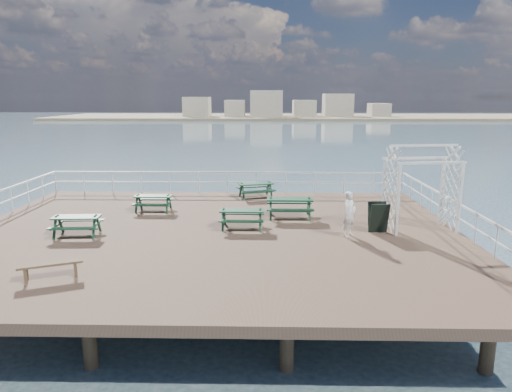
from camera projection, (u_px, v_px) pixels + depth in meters
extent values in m
cube|color=brown|center=(212.00, 235.00, 16.62)|extent=(18.00, 14.00, 0.30)
plane|color=#38505E|center=(250.00, 153.00, 56.09)|extent=(300.00, 300.00, 0.00)
cube|color=tan|center=(306.00, 117.00, 148.48)|extent=(160.00, 40.00, 0.80)
cube|color=beige|center=(198.00, 106.00, 145.59)|extent=(8.00, 8.00, 6.00)
cube|color=beige|center=(235.00, 108.00, 145.43)|extent=(6.00, 8.00, 5.00)
cube|color=beige|center=(266.00, 103.00, 144.90)|extent=(10.00, 8.00, 8.00)
cube|color=beige|center=(304.00, 108.00, 144.96)|extent=(7.00, 8.00, 5.00)
cube|color=beige|center=(339.00, 105.00, 144.50)|extent=(9.00, 8.00, 7.00)
cube|color=beige|center=(380.00, 110.00, 144.54)|extent=(6.00, 8.00, 4.00)
cylinder|color=brown|center=(488.00, 349.00, 11.34)|extent=(0.36, 0.36, 2.10)
cylinder|color=brown|center=(74.00, 224.00, 22.41)|extent=(0.36, 0.36, 2.10)
cylinder|color=brown|center=(380.00, 226.00, 22.09)|extent=(0.36, 0.36, 2.10)
cube|color=silver|center=(227.00, 172.00, 23.06)|extent=(17.70, 0.07, 0.07)
cube|color=silver|center=(228.00, 182.00, 23.16)|extent=(17.70, 0.05, 0.05)
cylinder|color=silver|center=(55.00, 181.00, 23.36)|extent=(0.05, 0.05, 1.10)
cube|color=silver|center=(460.00, 205.00, 16.17)|extent=(0.07, 13.70, 0.07)
cube|color=silver|center=(459.00, 218.00, 16.28)|extent=(0.05, 13.70, 0.05)
cube|color=#153B23|center=(153.00, 196.00, 19.47)|extent=(1.58, 0.63, 0.05)
cube|color=#153B23|center=(156.00, 199.00, 20.04)|extent=(1.57, 0.24, 0.04)
cube|color=#153B23|center=(150.00, 205.00, 19.02)|extent=(1.57, 0.24, 0.04)
cube|color=#153B23|center=(138.00, 202.00, 19.55)|extent=(0.09, 1.26, 0.05)
cube|color=#153B23|center=(168.00, 202.00, 19.51)|extent=(0.09, 1.26, 0.05)
cube|color=#153B23|center=(140.00, 202.00, 19.82)|extent=(0.08, 0.45, 0.76)
cube|color=#153B23|center=(137.00, 204.00, 19.31)|extent=(0.08, 0.45, 0.76)
cube|color=#153B23|center=(170.00, 202.00, 19.77)|extent=(0.08, 0.45, 0.76)
cube|color=#153B23|center=(167.00, 205.00, 19.26)|extent=(0.08, 0.45, 0.76)
cube|color=#153B23|center=(154.00, 206.00, 19.57)|extent=(1.40, 0.09, 0.05)
cube|color=#153B23|center=(256.00, 184.00, 22.07)|extent=(1.77, 1.09, 0.06)
cube|color=#153B23|center=(253.00, 187.00, 22.65)|extent=(1.65, 0.69, 0.05)
cube|color=#153B23|center=(259.00, 191.00, 21.61)|extent=(1.65, 0.69, 0.05)
cube|color=#153B23|center=(242.00, 190.00, 21.96)|extent=(0.45, 1.30, 0.06)
cube|color=#153B23|center=(269.00, 189.00, 22.31)|extent=(0.45, 1.30, 0.06)
cube|color=#153B23|center=(241.00, 190.00, 22.23)|extent=(0.21, 0.48, 0.81)
cube|color=#153B23|center=(243.00, 192.00, 21.71)|extent=(0.21, 0.48, 0.81)
cube|color=#153B23|center=(268.00, 188.00, 22.58)|extent=(0.21, 0.48, 0.81)
cube|color=#153B23|center=(271.00, 191.00, 22.06)|extent=(0.21, 0.48, 0.81)
cube|color=#153B23|center=(256.00, 193.00, 22.17)|extent=(1.43, 0.49, 0.06)
cube|color=#153B23|center=(242.00, 210.00, 16.89)|extent=(1.64, 0.66, 0.05)
cube|color=#153B23|center=(243.00, 214.00, 17.48)|extent=(1.64, 0.25, 0.05)
cube|color=#153B23|center=(241.00, 221.00, 16.41)|extent=(1.64, 0.25, 0.05)
cube|color=#153B23|center=(224.00, 218.00, 16.97)|extent=(0.09, 1.32, 0.05)
cube|color=#153B23|center=(260.00, 218.00, 16.93)|extent=(0.09, 1.32, 0.05)
cube|color=#153B23|center=(225.00, 217.00, 17.25)|extent=(0.08, 0.47, 0.80)
cube|color=#153B23|center=(223.00, 221.00, 16.72)|extent=(0.08, 0.47, 0.80)
cube|color=#153B23|center=(260.00, 217.00, 17.20)|extent=(0.08, 0.47, 0.80)
cube|color=#153B23|center=(260.00, 221.00, 16.67)|extent=(0.08, 0.47, 0.80)
cube|color=#153B23|center=(242.00, 222.00, 16.98)|extent=(1.45, 0.09, 0.05)
cube|color=#153B23|center=(76.00, 217.00, 16.00)|extent=(1.64, 0.72, 0.05)
cube|color=#153B23|center=(82.00, 220.00, 16.58)|extent=(1.62, 0.32, 0.04)
cube|color=#153B23|center=(71.00, 228.00, 15.53)|extent=(1.62, 0.32, 0.04)
cube|color=#153B23|center=(58.00, 225.00, 16.04)|extent=(0.15, 1.30, 0.05)
cube|color=#153B23|center=(96.00, 224.00, 16.09)|extent=(0.15, 1.30, 0.05)
cube|color=#153B23|center=(61.00, 224.00, 16.31)|extent=(0.10, 0.47, 0.78)
cube|color=#153B23|center=(55.00, 228.00, 15.78)|extent=(0.10, 0.47, 0.78)
cube|color=#153B23|center=(99.00, 224.00, 16.36)|extent=(0.10, 0.47, 0.78)
cube|color=#153B23|center=(94.00, 228.00, 15.83)|extent=(0.10, 0.47, 0.78)
cube|color=#153B23|center=(77.00, 229.00, 16.10)|extent=(1.43, 0.16, 0.05)
cube|color=#153B23|center=(290.00, 199.00, 18.37)|extent=(1.85, 0.74, 0.06)
cube|color=#153B23|center=(289.00, 203.00, 19.03)|extent=(1.85, 0.28, 0.05)
cube|color=#153B23|center=(290.00, 210.00, 17.83)|extent=(1.85, 0.28, 0.05)
cube|color=#153B23|center=(271.00, 207.00, 18.46)|extent=(0.10, 1.49, 0.06)
cube|color=#153B23|center=(309.00, 207.00, 18.41)|extent=(0.10, 1.49, 0.06)
cube|color=#153B23|center=(271.00, 206.00, 18.77)|extent=(0.09, 0.53, 0.90)
cube|color=#153B23|center=(271.00, 210.00, 18.17)|extent=(0.09, 0.53, 0.90)
cube|color=#153B23|center=(308.00, 206.00, 18.72)|extent=(0.09, 0.53, 0.90)
cube|color=#153B23|center=(309.00, 210.00, 18.12)|extent=(0.09, 0.53, 0.90)
cube|color=#153B23|center=(290.00, 211.00, 18.47)|extent=(1.64, 0.10, 0.06)
cube|color=brown|center=(50.00, 263.00, 12.17)|extent=(1.65, 0.99, 0.06)
cube|color=brown|center=(26.00, 275.00, 12.00)|extent=(0.21, 0.35, 0.41)
cube|color=brown|center=(76.00, 269.00, 12.44)|extent=(0.21, 0.35, 0.41)
cube|color=silver|center=(398.00, 201.00, 15.85)|extent=(0.11, 0.11, 2.52)
cube|color=silver|center=(384.00, 193.00, 17.08)|extent=(0.11, 0.11, 2.52)
cube|color=silver|center=(460.00, 199.00, 16.14)|extent=(0.11, 0.11, 2.52)
cube|color=silver|center=(442.00, 192.00, 17.36)|extent=(0.11, 0.11, 2.52)
cube|color=silver|center=(432.00, 163.00, 15.72)|extent=(2.50, 0.45, 0.08)
cube|color=silver|center=(415.00, 158.00, 16.94)|extent=(2.50, 0.45, 0.08)
cube|color=silver|center=(425.00, 145.00, 16.22)|extent=(2.50, 0.44, 0.07)
cube|color=black|center=(379.00, 219.00, 16.27)|extent=(0.69, 0.33, 1.11)
cube|color=black|center=(377.00, 217.00, 16.49)|extent=(0.69, 0.33, 1.11)
imported|color=white|center=(349.00, 214.00, 15.85)|extent=(0.69, 0.67, 1.60)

